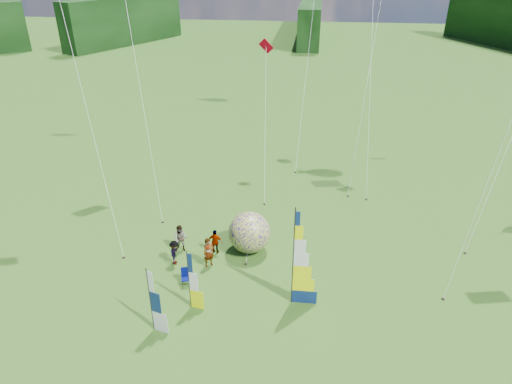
# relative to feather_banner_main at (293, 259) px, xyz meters

# --- Properties ---
(ground) EXTENTS (220.00, 220.00, 0.00)m
(ground) POSITION_rel_feather_banner_main_xyz_m (-1.00, -2.60, -2.68)
(ground) COLOR #51782B
(ground) RESTS_ON ground
(treeline_ring) EXTENTS (210.00, 210.00, 8.00)m
(treeline_ring) POSITION_rel_feather_banner_main_xyz_m (-1.00, -2.60, 1.32)
(treeline_ring) COLOR #1F4619
(treeline_ring) RESTS_ON ground
(feather_banner_main) EXTENTS (1.44, 0.12, 5.37)m
(feather_banner_main) POSITION_rel_feather_banner_main_xyz_m (0.00, 0.00, 0.00)
(feather_banner_main) COLOR navy
(feather_banner_main) RESTS_ON ground
(side_banner_left) EXTENTS (0.92, 0.26, 3.29)m
(side_banner_left) POSITION_rel_feather_banner_main_xyz_m (-5.00, -1.00, -1.04)
(side_banner_left) COLOR #F8FF02
(side_banner_left) RESTS_ON ground
(side_banner_far) EXTENTS (1.01, 0.38, 3.46)m
(side_banner_far) POSITION_rel_feather_banner_main_xyz_m (-6.34, -2.74, -0.95)
(side_banner_far) COLOR white
(side_banner_far) RESTS_ON ground
(bol_inflatable) EXTENTS (2.68, 2.68, 2.49)m
(bol_inflatable) POSITION_rel_feather_banner_main_xyz_m (-2.76, 4.29, -1.44)
(bol_inflatable) COLOR #01006E
(bol_inflatable) RESTS_ON ground
(spectator_a) EXTENTS (0.78, 0.75, 1.79)m
(spectator_a) POSITION_rel_feather_banner_main_xyz_m (-4.83, 2.48, -1.79)
(spectator_a) COLOR #66594C
(spectator_a) RESTS_ON ground
(spectator_b) EXTENTS (0.86, 0.46, 1.72)m
(spectator_b) POSITION_rel_feather_banner_main_xyz_m (-6.80, 3.72, -1.83)
(spectator_b) COLOR #66594C
(spectator_b) RESTS_ON ground
(spectator_c) EXTENTS (0.49, 1.01, 1.51)m
(spectator_c) POSITION_rel_feather_banner_main_xyz_m (-6.80, 2.42, -1.93)
(spectator_c) COLOR #66594C
(spectator_c) RESTS_ON ground
(spectator_d) EXTENTS (0.95, 0.46, 1.56)m
(spectator_d) POSITION_rel_feather_banner_main_xyz_m (-4.72, 3.75, -1.90)
(spectator_d) COLOR #66594C
(spectator_d) RESTS_ON ground
(camp_chair) EXTENTS (0.69, 0.69, 0.96)m
(camp_chair) POSITION_rel_feather_banner_main_xyz_m (-5.67, 0.67, -2.20)
(camp_chair) COLOR #010742
(camp_chair) RESTS_ON ground
(kite_whale) EXTENTS (9.57, 16.27, 22.43)m
(kite_whale) POSITION_rel_feather_banner_main_xyz_m (4.55, 17.95, 8.53)
(kite_whale) COLOR black
(kite_whale) RESTS_ON ground
(kite_rainbow_delta) EXTENTS (11.21, 13.05, 16.92)m
(kite_rainbow_delta) POSITION_rel_feather_banner_main_xyz_m (-10.73, 10.16, 5.78)
(kite_rainbow_delta) COLOR #F90215
(kite_rainbow_delta) RESTS_ON ground
(kite_parafoil) EXTENTS (8.53, 10.38, 15.28)m
(kite_parafoil) POSITION_rel_feather_banner_main_xyz_m (9.76, 4.13, 4.96)
(kite_parafoil) COLOR red
(kite_parafoil) RESTS_ON ground
(small_kite_red) EXTENTS (4.68, 9.37, 10.63)m
(small_kite_red) POSITION_rel_feather_banner_main_xyz_m (-2.86, 13.45, 2.63)
(small_kite_red) COLOR red
(small_kite_red) RESTS_ON ground
(small_kite_orange) EXTENTS (5.13, 10.37, 16.71)m
(small_kite_orange) POSITION_rel_feather_banner_main_xyz_m (4.35, 15.71, 5.67)
(small_kite_orange) COLOR orange
(small_kite_orange) RESTS_ON ground
(small_kite_pink) EXTENTS (9.07, 9.86, 17.87)m
(small_kite_pink) POSITION_rel_feather_banner_main_xyz_m (-12.18, 5.40, 6.25)
(small_kite_pink) COLOR #E54870
(small_kite_pink) RESTS_ON ground
(small_kite_green) EXTENTS (7.15, 11.95, 17.27)m
(small_kite_green) POSITION_rel_feather_banner_main_xyz_m (-0.14, 19.91, 5.95)
(small_kite_green) COLOR green
(small_kite_green) RESTS_ON ground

